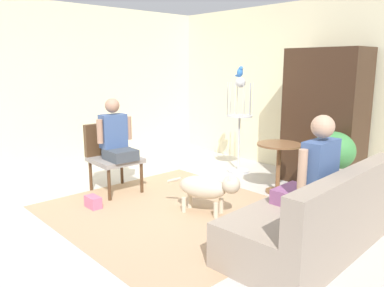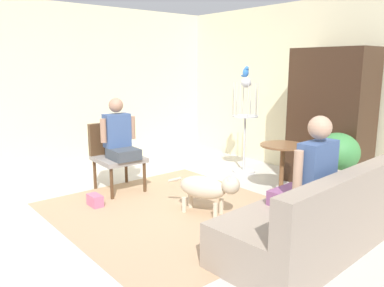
{
  "view_description": "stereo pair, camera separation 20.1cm",
  "coord_description": "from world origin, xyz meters",
  "px_view_note": "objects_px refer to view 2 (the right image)",
  "views": [
    {
      "loc": [
        3.23,
        -2.76,
        1.71
      ],
      "look_at": [
        0.1,
        0.1,
        0.83
      ],
      "focal_mm": 35.96,
      "sensor_mm": 36.0,
      "label": 1
    },
    {
      "loc": [
        3.36,
        -2.61,
        1.71
      ],
      "look_at": [
        0.1,
        0.1,
        0.83
      ],
      "focal_mm": 35.96,
      "sensor_mm": 36.0,
      "label": 2
    }
  ],
  "objects_px": {
    "couch": "(313,222)",
    "person_on_couch": "(311,174)",
    "dog": "(207,188)",
    "parrot": "(246,72)",
    "bird_cage_stand": "(245,123)",
    "potted_plant": "(337,157)",
    "armchair": "(114,151)",
    "handbag": "(95,200)",
    "armoire_cabinet": "(330,119)",
    "round_end_table": "(282,160)",
    "person_on_armchair": "(119,135)"
  },
  "relations": [
    {
      "from": "couch",
      "to": "person_on_couch",
      "type": "height_order",
      "value": "person_on_couch"
    },
    {
      "from": "dog",
      "to": "parrot",
      "type": "distance_m",
      "value": 2.29
    },
    {
      "from": "parrot",
      "to": "bird_cage_stand",
      "type": "bearing_deg",
      "value": -0.0
    },
    {
      "from": "couch",
      "to": "potted_plant",
      "type": "bearing_deg",
      "value": 112.67
    },
    {
      "from": "couch",
      "to": "armchair",
      "type": "xyz_separation_m",
      "value": [
        -2.84,
        -0.5,
        0.26
      ]
    },
    {
      "from": "couch",
      "to": "dog",
      "type": "distance_m",
      "value": 1.31
    },
    {
      "from": "armchair",
      "to": "bird_cage_stand",
      "type": "xyz_separation_m",
      "value": [
        0.6,
        1.99,
        0.26
      ]
    },
    {
      "from": "bird_cage_stand",
      "to": "person_on_couch",
      "type": "bearing_deg",
      "value": -34.64
    },
    {
      "from": "handbag",
      "to": "armoire_cabinet",
      "type": "bearing_deg",
      "value": 65.2
    },
    {
      "from": "armchair",
      "to": "parrot",
      "type": "distance_m",
      "value": 2.33
    },
    {
      "from": "parrot",
      "to": "potted_plant",
      "type": "xyz_separation_m",
      "value": [
        1.71,
        -0.18,
        -1.0
      ]
    },
    {
      "from": "round_end_table",
      "to": "armoire_cabinet",
      "type": "height_order",
      "value": "armoire_cabinet"
    },
    {
      "from": "couch",
      "to": "round_end_table",
      "type": "xyz_separation_m",
      "value": [
        -1.2,
        1.09,
        0.19
      ]
    },
    {
      "from": "potted_plant",
      "to": "armoire_cabinet",
      "type": "relative_size",
      "value": 0.46
    },
    {
      "from": "dog",
      "to": "armoire_cabinet",
      "type": "distance_m",
      "value": 2.16
    },
    {
      "from": "dog",
      "to": "armchair",
      "type": "bearing_deg",
      "value": -167.22
    },
    {
      "from": "parrot",
      "to": "potted_plant",
      "type": "relative_size",
      "value": 0.19
    },
    {
      "from": "couch",
      "to": "armoire_cabinet",
      "type": "distance_m",
      "value": 2.25
    },
    {
      "from": "armchair",
      "to": "person_on_couch",
      "type": "bearing_deg",
      "value": 9.69
    },
    {
      "from": "armchair",
      "to": "handbag",
      "type": "height_order",
      "value": "armchair"
    },
    {
      "from": "person_on_couch",
      "to": "bird_cage_stand",
      "type": "height_order",
      "value": "bird_cage_stand"
    },
    {
      "from": "armchair",
      "to": "handbag",
      "type": "xyz_separation_m",
      "value": [
        0.47,
        -0.54,
        -0.47
      ]
    },
    {
      "from": "person_on_armchair",
      "to": "handbag",
      "type": "bearing_deg",
      "value": -60.09
    },
    {
      "from": "armchair",
      "to": "person_on_couch",
      "type": "height_order",
      "value": "person_on_couch"
    },
    {
      "from": "armoire_cabinet",
      "to": "handbag",
      "type": "distance_m",
      "value": 3.35
    },
    {
      "from": "couch",
      "to": "dog",
      "type": "relative_size",
      "value": 2.27
    },
    {
      "from": "bird_cage_stand",
      "to": "handbag",
      "type": "height_order",
      "value": "bird_cage_stand"
    },
    {
      "from": "person_on_armchair",
      "to": "person_on_couch",
      "type": "bearing_deg",
      "value": 10.44
    },
    {
      "from": "round_end_table",
      "to": "armoire_cabinet",
      "type": "xyz_separation_m",
      "value": [
        0.19,
        0.8,
        0.49
      ]
    },
    {
      "from": "round_end_table",
      "to": "bird_cage_stand",
      "type": "distance_m",
      "value": 1.17
    },
    {
      "from": "dog",
      "to": "potted_plant",
      "type": "xyz_separation_m",
      "value": [
        0.75,
        1.46,
        0.28
      ]
    },
    {
      "from": "couch",
      "to": "person_on_couch",
      "type": "xyz_separation_m",
      "value": [
        -0.05,
        -0.02,
        0.46
      ]
    },
    {
      "from": "person_on_couch",
      "to": "couch",
      "type": "bearing_deg",
      "value": 24.36
    },
    {
      "from": "parrot",
      "to": "armoire_cabinet",
      "type": "xyz_separation_m",
      "value": [
        1.24,
        0.4,
        -0.63
      ]
    },
    {
      "from": "round_end_table",
      "to": "armoire_cabinet",
      "type": "relative_size",
      "value": 0.35
    },
    {
      "from": "potted_plant",
      "to": "person_on_couch",
      "type": "bearing_deg",
      "value": -69.44
    },
    {
      "from": "couch",
      "to": "armchair",
      "type": "relative_size",
      "value": 2.14
    },
    {
      "from": "handbag",
      "to": "person_on_armchair",
      "type": "bearing_deg",
      "value": 119.91
    },
    {
      "from": "person_on_armchair",
      "to": "bird_cage_stand",
      "type": "height_order",
      "value": "bird_cage_stand"
    },
    {
      "from": "round_end_table",
      "to": "parrot",
      "type": "bearing_deg",
      "value": 159.28
    },
    {
      "from": "person_on_couch",
      "to": "bird_cage_stand",
      "type": "bearing_deg",
      "value": 145.36
    },
    {
      "from": "person_on_armchair",
      "to": "bird_cage_stand",
      "type": "xyz_separation_m",
      "value": [
        0.43,
        2.0,
        0.02
      ]
    },
    {
      "from": "armchair",
      "to": "dog",
      "type": "relative_size",
      "value": 1.06
    },
    {
      "from": "armchair",
      "to": "dog",
      "type": "bearing_deg",
      "value": 12.78
    },
    {
      "from": "dog",
      "to": "handbag",
      "type": "height_order",
      "value": "dog"
    },
    {
      "from": "dog",
      "to": "armoire_cabinet",
      "type": "relative_size",
      "value": 0.45
    },
    {
      "from": "bird_cage_stand",
      "to": "handbag",
      "type": "bearing_deg",
      "value": -92.84
    },
    {
      "from": "person_on_couch",
      "to": "person_on_armchair",
      "type": "xyz_separation_m",
      "value": [
        -2.63,
        -0.48,
        0.05
      ]
    },
    {
      "from": "couch",
      "to": "armoire_cabinet",
      "type": "relative_size",
      "value": 1.01
    },
    {
      "from": "person_on_couch",
      "to": "parrot",
      "type": "relative_size",
      "value": 5.12
    }
  ]
}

